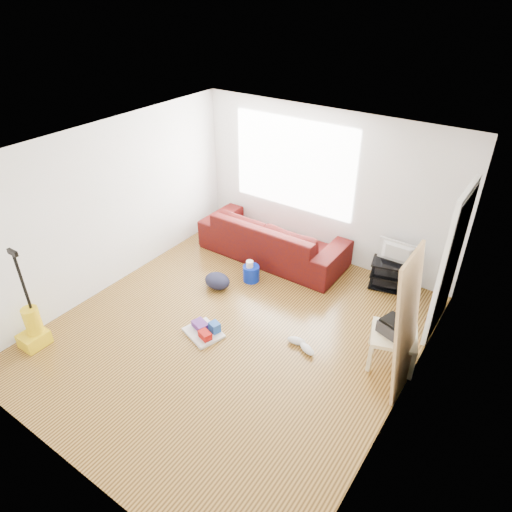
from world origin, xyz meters
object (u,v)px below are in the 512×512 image
Objects in this scene: sofa at (272,256)px; bucket at (251,280)px; cleaning_tray at (205,331)px; vacuum at (33,328)px; backpack at (218,287)px; side_table at (394,338)px; tv_stand at (392,275)px.

bucket is (0.11, -0.80, 0.00)m from sofa.
cleaning_tray is (0.22, -1.40, 0.05)m from bucket.
vacuum reaches higher than cleaning_tray.
vacuum reaches higher than sofa.
vacuum is at bearing -112.44° from backpack.
sofa is 2.88m from side_table.
side_table is 2.64× the size of bucket.
vacuum reaches higher than bucket.
side_table is 0.48× the size of vacuum.
vacuum is at bearing -140.57° from cleaning_tray.
tv_stand is 1.21× the size of cleaning_tray.
tv_stand is at bearing 48.52° from vacuum.
tv_stand is 5.15m from vacuum.
sofa reaches higher than bucket.
side_table reaches higher than backpack.
side_table is 4.60m from vacuum.
tv_stand is at bearing 38.19° from backpack.
cleaning_tray is (0.33, -2.20, 0.05)m from sofa.
vacuum is at bearing -118.00° from bucket.
side_table is 1.64× the size of backpack.
sofa is 2.04m from tv_stand.
side_table is 1.16× the size of cleaning_tray.
sofa is 3.86m from vacuum.
backpack is 0.30× the size of vacuum.
tv_stand is (2.01, 0.27, 0.23)m from sofa.
vacuum reaches higher than backpack.
bucket is (-2.46, 0.46, -0.37)m from side_table.
side_table reaches higher than sofa.
sofa is 3.49× the size of tv_stand.
vacuum is (-3.95, -2.35, -0.11)m from side_table.
backpack is (-2.23, -1.52, -0.23)m from tv_stand.
tv_stand is 2.70m from backpack.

